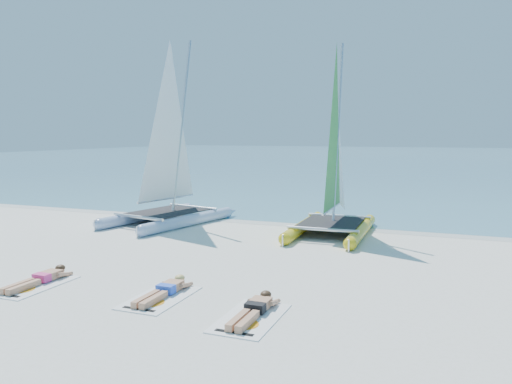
{
  "coord_description": "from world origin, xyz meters",
  "views": [
    {
      "loc": [
        5.88,
        -12.22,
        3.34
      ],
      "look_at": [
        0.7,
        1.2,
        1.66
      ],
      "focal_mm": 35.0,
      "sensor_mm": 36.0,
      "label": 1
    }
  ],
  "objects_px": {
    "sunbather_b": "(165,290)",
    "sunbather_c": "(254,309)",
    "catamaran_blue": "(169,166)",
    "towel_a": "(34,285)",
    "catamaran_yellow": "(335,171)",
    "towel_b": "(160,298)",
    "towel_c": "(251,318)",
    "sunbather_a": "(40,278)"
  },
  "relations": [
    {
      "from": "sunbather_b",
      "to": "sunbather_c",
      "type": "height_order",
      "value": "same"
    },
    {
      "from": "sunbather_b",
      "to": "sunbather_c",
      "type": "bearing_deg",
      "value": -10.09
    },
    {
      "from": "catamaran_blue",
      "to": "towel_a",
      "type": "relative_size",
      "value": 3.86
    },
    {
      "from": "towel_a",
      "to": "sunbather_c",
      "type": "xyz_separation_m",
      "value": [
        5.19,
        0.09,
        0.11
      ]
    },
    {
      "from": "catamaran_yellow",
      "to": "towel_a",
      "type": "distance_m",
      "value": 10.02
    },
    {
      "from": "catamaran_blue",
      "to": "towel_b",
      "type": "xyz_separation_m",
      "value": [
        4.33,
        -7.66,
        -2.12
      ]
    },
    {
      "from": "catamaran_blue",
      "to": "towel_a",
      "type": "xyz_separation_m",
      "value": [
        1.28,
        -7.94,
        -2.12
      ]
    },
    {
      "from": "catamaran_yellow",
      "to": "sunbather_b",
      "type": "relative_size",
      "value": 3.87
    },
    {
      "from": "catamaran_yellow",
      "to": "towel_c",
      "type": "xyz_separation_m",
      "value": [
        0.32,
        -8.59,
        -2.09
      ]
    },
    {
      "from": "catamaran_blue",
      "to": "sunbather_b",
      "type": "distance_m",
      "value": 8.86
    },
    {
      "from": "catamaran_blue",
      "to": "towel_a",
      "type": "height_order",
      "value": "catamaran_blue"
    },
    {
      "from": "towel_b",
      "to": "sunbather_c",
      "type": "xyz_separation_m",
      "value": [
        2.15,
        -0.19,
        0.11
      ]
    },
    {
      "from": "towel_a",
      "to": "sunbather_b",
      "type": "distance_m",
      "value": 3.09
    },
    {
      "from": "sunbather_b",
      "to": "towel_c",
      "type": "bearing_deg",
      "value": -14.97
    },
    {
      "from": "towel_a",
      "to": "sunbather_c",
      "type": "distance_m",
      "value": 5.2
    },
    {
      "from": "sunbather_b",
      "to": "towel_c",
      "type": "distance_m",
      "value": 2.23
    },
    {
      "from": "towel_a",
      "to": "towel_c",
      "type": "height_order",
      "value": "same"
    },
    {
      "from": "catamaran_blue",
      "to": "towel_a",
      "type": "bearing_deg",
      "value": -68.25
    },
    {
      "from": "towel_b",
      "to": "towel_c",
      "type": "bearing_deg",
      "value": -10.09
    },
    {
      "from": "towel_a",
      "to": "towel_c",
      "type": "bearing_deg",
      "value": -1.08
    },
    {
      "from": "catamaran_yellow",
      "to": "towel_b",
      "type": "bearing_deg",
      "value": -103.48
    },
    {
      "from": "towel_a",
      "to": "towel_c",
      "type": "xyz_separation_m",
      "value": [
        5.19,
        -0.1,
        0.0
      ]
    },
    {
      "from": "towel_c",
      "to": "sunbather_a",
      "type": "bearing_deg",
      "value": 176.81
    },
    {
      "from": "towel_a",
      "to": "sunbather_a",
      "type": "height_order",
      "value": "sunbather_a"
    },
    {
      "from": "catamaran_yellow",
      "to": "towel_b",
      "type": "height_order",
      "value": "catamaran_yellow"
    },
    {
      "from": "towel_a",
      "to": "catamaran_blue",
      "type": "bearing_deg",
      "value": 99.18
    },
    {
      "from": "catamaran_yellow",
      "to": "towel_a",
      "type": "xyz_separation_m",
      "value": [
        -4.87,
        -8.5,
        -2.09
      ]
    },
    {
      "from": "towel_a",
      "to": "catamaran_yellow",
      "type": "bearing_deg",
      "value": 60.16
    },
    {
      "from": "catamaran_yellow",
      "to": "towel_c",
      "type": "bearing_deg",
      "value": -88.8
    },
    {
      "from": "towel_a",
      "to": "towel_b",
      "type": "bearing_deg",
      "value": 5.33
    },
    {
      "from": "towel_c",
      "to": "sunbather_c",
      "type": "height_order",
      "value": "sunbather_c"
    },
    {
      "from": "catamaran_blue",
      "to": "towel_b",
      "type": "height_order",
      "value": "catamaran_blue"
    },
    {
      "from": "towel_b",
      "to": "sunbather_a",
      "type": "bearing_deg",
      "value": -178.26
    },
    {
      "from": "catamaran_blue",
      "to": "sunbather_b",
      "type": "height_order",
      "value": "catamaran_blue"
    },
    {
      "from": "towel_a",
      "to": "sunbather_b",
      "type": "relative_size",
      "value": 1.07
    },
    {
      "from": "sunbather_b",
      "to": "towel_c",
      "type": "relative_size",
      "value": 0.93
    },
    {
      "from": "towel_b",
      "to": "sunbather_c",
      "type": "height_order",
      "value": "sunbather_c"
    },
    {
      "from": "sunbather_b",
      "to": "towel_b",
      "type": "bearing_deg",
      "value": -90.0
    },
    {
      "from": "sunbather_a",
      "to": "towel_b",
      "type": "bearing_deg",
      "value": 1.74
    },
    {
      "from": "towel_b",
      "to": "sunbather_c",
      "type": "bearing_deg",
      "value": -5.06
    },
    {
      "from": "catamaran_yellow",
      "to": "towel_a",
      "type": "height_order",
      "value": "catamaran_yellow"
    },
    {
      "from": "catamaran_blue",
      "to": "towel_c",
      "type": "bearing_deg",
      "value": -38.57
    }
  ]
}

